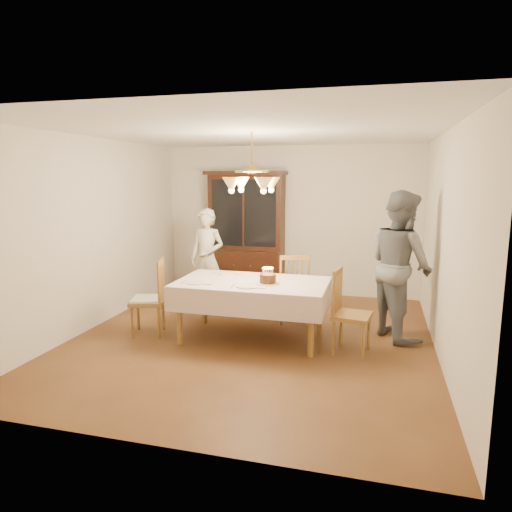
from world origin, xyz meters
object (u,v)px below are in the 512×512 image
(birthday_cake, at_px, (268,279))
(dining_table, at_px, (252,287))
(elderly_woman, at_px, (207,259))
(chair_far_side, at_px, (293,291))
(china_hutch, at_px, (246,236))

(birthday_cake, bearing_deg, dining_table, 160.52)
(dining_table, xyz_separation_m, elderly_woman, (-1.06, 1.19, 0.11))
(chair_far_side, bearing_deg, birthday_cake, -99.36)
(china_hutch, xyz_separation_m, elderly_woman, (-0.34, -1.07, -0.25))
(dining_table, height_order, chair_far_side, chair_far_side)
(china_hutch, bearing_deg, birthday_cake, -67.86)
(china_hutch, relative_size, birthday_cake, 7.20)
(elderly_woman, bearing_deg, chair_far_side, -3.05)
(dining_table, bearing_deg, elderly_woman, 131.78)
(china_hutch, relative_size, chair_far_side, 2.16)
(dining_table, xyz_separation_m, chair_far_side, (0.38, 0.84, -0.24))
(dining_table, xyz_separation_m, china_hutch, (-0.72, 2.25, 0.36))
(china_hutch, distance_m, elderly_woman, 1.15)
(china_hutch, bearing_deg, chair_far_side, -52.10)
(elderly_woman, xyz_separation_m, birthday_cake, (1.29, -1.27, 0.02))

